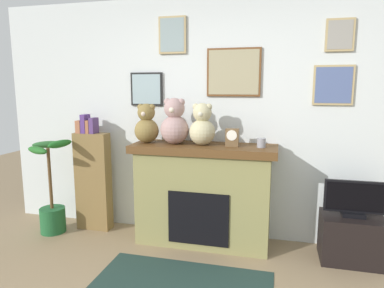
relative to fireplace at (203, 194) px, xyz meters
name	(u,v)px	position (x,y,z in m)	size (l,w,h in m)	color
back_wall	(221,119)	(0.13, 0.30, 0.77)	(5.20, 0.15, 2.60)	silver
fireplace	(203,194)	(0.00, 0.00, 0.00)	(1.50, 0.54, 1.06)	olive
bookshelf	(93,178)	(-1.32, 0.04, 0.07)	(0.40, 0.16, 1.35)	brown
potted_plant	(52,199)	(-1.73, -0.18, -0.15)	(0.48, 0.48, 1.08)	#1E592D
tv_stand	(351,239)	(1.46, -0.06, -0.31)	(0.56, 0.40, 0.45)	black
television	(354,200)	(1.46, -0.06, 0.07)	(0.54, 0.14, 0.35)	black
candle_jar	(261,143)	(0.59, -0.02, 0.57)	(0.09, 0.09, 0.09)	gray
mantel_clock	(232,137)	(0.30, -0.02, 0.62)	(0.13, 0.10, 0.18)	brown
teddy_bear_brown	(147,125)	(-0.62, -0.02, 0.71)	(0.26, 0.26, 0.42)	olive
teddy_bear_cream	(174,123)	(-0.31, -0.02, 0.74)	(0.30, 0.30, 0.48)	#AA8784
teddy_bear_tan	(202,126)	(-0.01, -0.02, 0.72)	(0.27, 0.27, 0.43)	#C2B98D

